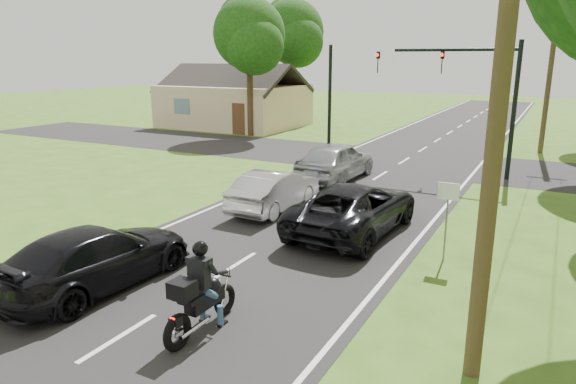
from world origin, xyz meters
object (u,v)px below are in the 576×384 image
(motorcycle_rider, at_px, (199,297))
(sign_green, at_px, (494,154))
(silver_sedan, at_px, (275,190))
(dark_suv, at_px, (354,208))
(dark_car_behind, at_px, (97,257))
(silver_suv, at_px, (336,161))
(utility_pole_far, at_px, (551,61))
(sign_white, at_px, (448,203))
(traffic_signal, at_px, (471,84))
(utility_pole_near, at_px, (502,69))

(motorcycle_rider, distance_m, sign_green, 14.54)
(silver_sedan, xyz_separation_m, sign_green, (6.52, 5.98, 0.88))
(dark_suv, bearing_deg, dark_car_behind, 61.71)
(silver_suv, bearing_deg, utility_pole_far, -121.42)
(silver_sedan, relative_size, sign_white, 2.03)
(silver_suv, height_order, sign_green, sign_green)
(motorcycle_rider, distance_m, traffic_signal, 17.53)
(utility_pole_near, bearing_deg, traffic_signal, 100.14)
(silver_suv, bearing_deg, utility_pole_near, 124.12)
(motorcycle_rider, relative_size, sign_green, 1.04)
(utility_pole_far, bearing_deg, silver_suv, -123.46)
(silver_sedan, bearing_deg, sign_white, 162.55)
(silver_sedan, bearing_deg, motorcycle_rider, 109.95)
(motorcycle_rider, bearing_deg, silver_suv, 102.07)
(traffic_signal, bearing_deg, motorcycle_rider, -96.92)
(dark_car_behind, xyz_separation_m, utility_pole_near, (8.36, 0.50, 4.35))
(silver_sedan, xyz_separation_m, utility_pole_near, (7.82, -7.00, 4.36))
(motorcycle_rider, xyz_separation_m, utility_pole_far, (4.93, 25.07, 4.34))
(dark_car_behind, relative_size, sign_white, 2.34)
(silver_suv, xyz_separation_m, utility_pole_near, (7.72, -12.32, 4.22))
(motorcycle_rider, distance_m, silver_sedan, 8.57)
(motorcycle_rider, distance_m, utility_pole_near, 6.66)
(motorcycle_rider, bearing_deg, sign_green, 75.81)
(sign_white, distance_m, sign_green, 8.00)
(silver_suv, xyz_separation_m, sign_green, (6.42, 0.66, 0.73))
(silver_sedan, xyz_separation_m, traffic_signal, (4.96, 9.00, 3.41))
(traffic_signal, height_order, sign_white, traffic_signal)
(utility_pole_far, xyz_separation_m, sign_green, (-1.30, -11.02, -3.49))
(sign_white, bearing_deg, dark_car_behind, -141.38)
(dark_suv, xyz_separation_m, dark_car_behind, (-3.91, -6.51, -0.05))
(motorcycle_rider, height_order, dark_car_behind, motorcycle_rider)
(dark_car_behind, xyz_separation_m, sign_green, (7.06, 13.48, 0.86))
(dark_suv, bearing_deg, traffic_signal, -96.28)
(utility_pole_far, xyz_separation_m, sign_white, (-1.50, -19.02, -3.49))
(utility_pole_far, bearing_deg, dark_suv, -103.88)
(silver_suv, distance_m, sign_green, 6.50)
(traffic_signal, distance_m, sign_white, 11.39)
(silver_sedan, bearing_deg, dark_suv, 163.84)
(utility_pole_far, bearing_deg, utility_pole_near, -90.00)
(motorcycle_rider, distance_m, sign_white, 7.01)
(sign_green, bearing_deg, dark_suv, -114.28)
(utility_pole_far, relative_size, sign_white, 4.71)
(motorcycle_rider, height_order, dark_suv, motorcycle_rider)
(motorcycle_rider, distance_m, dark_suv, 7.09)
(dark_car_behind, relative_size, sign_green, 2.34)
(traffic_signal, bearing_deg, silver_suv, -142.85)
(dark_suv, xyz_separation_m, traffic_signal, (1.58, 9.99, 3.35))
(dark_suv, height_order, sign_white, sign_white)
(silver_suv, distance_m, sign_white, 9.65)
(traffic_signal, height_order, sign_green, traffic_signal)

